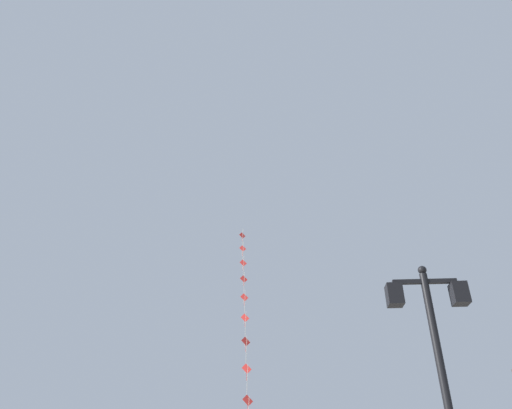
# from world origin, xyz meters

# --- Properties ---
(twin_lantern_lamp_post) EXTENTS (1.45, 0.28, 4.95)m
(twin_lantern_lamp_post) POSITION_xyz_m (3.03, 6.57, 3.43)
(twin_lantern_lamp_post) COLOR black
(twin_lantern_lamp_post) RESTS_ON ground_plane
(kite_train) EXTENTS (1.91, 12.19, 17.82)m
(kite_train) POSITION_xyz_m (-1.84, 24.33, 9.52)
(kite_train) COLOR brown
(kite_train) RESTS_ON ground_plane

